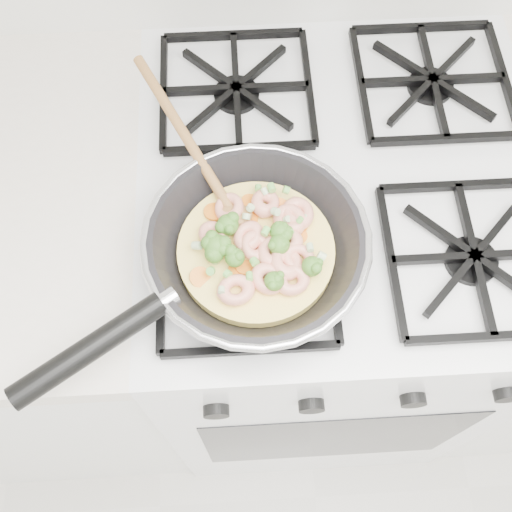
{
  "coord_description": "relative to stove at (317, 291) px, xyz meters",
  "views": [
    {
      "loc": [
        -0.16,
        1.22,
        1.64
      ],
      "look_at": [
        -0.14,
        1.56,
        0.93
      ],
      "focal_mm": 42.78,
      "sensor_mm": 36.0,
      "label": 1
    }
  ],
  "objects": [
    {
      "name": "stove",
      "position": [
        0.0,
        0.0,
        0.0
      ],
      "size": [
        0.6,
        0.6,
        0.92
      ],
      "color": "white",
      "rests_on": "ground"
    },
    {
      "name": "skillet",
      "position": [
        -0.14,
        -0.14,
        0.5
      ],
      "size": [
        0.43,
        0.46,
        0.1
      ],
      "rotation": [
        0.0,
        0.0,
        0.23
      ],
      "color": "black",
      "rests_on": "stove"
    }
  ]
}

